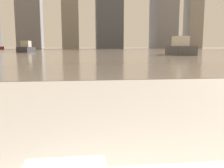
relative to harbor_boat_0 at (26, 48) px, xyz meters
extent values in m
cube|color=gray|center=(8.67, 21.07, -0.63)|extent=(180.00, 110.00, 0.01)
cube|color=#2D2D33|center=(0.00, 0.00, -0.21)|extent=(1.98, 4.85, 0.83)
cube|color=#B2A893|center=(0.00, 0.00, 0.68)|extent=(1.32, 1.86, 0.95)
cube|color=#4C4C51|center=(19.38, -14.02, -0.15)|extent=(2.18, 5.50, 0.94)
cube|color=silver|center=(19.38, -14.02, 0.86)|extent=(1.47, 2.10, 1.08)
cube|color=#335647|center=(-8.29, 37.94, -0.18)|extent=(3.32, 5.43, 0.90)
cube|color=silver|center=(-8.29, 37.94, 0.79)|extent=(1.83, 2.24, 1.03)
cube|color=slate|center=(-14.16, 77.07, 20.28)|extent=(10.19, 10.42, 41.84)
cube|color=slate|center=(47.52, 77.07, 17.44)|extent=(10.07, 13.97, 36.15)
camera|label=1|loc=(8.56, -40.69, 0.29)|focal=40.00mm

